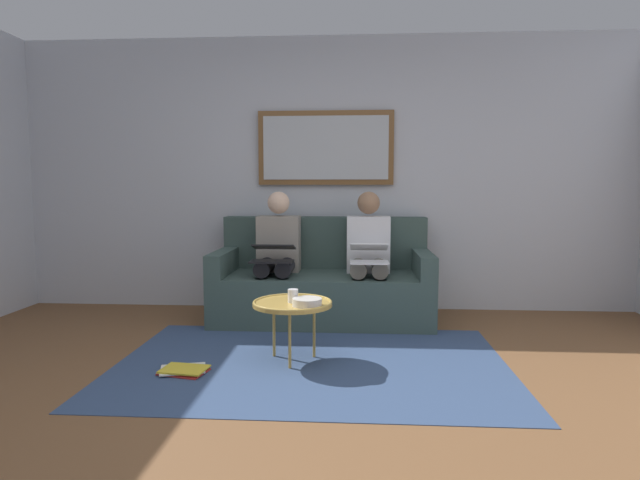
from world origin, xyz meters
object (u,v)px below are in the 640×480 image
person_left (368,252)px  laptop_black (273,253)px  framed_mirror (326,148)px  laptop_white (369,253)px  person_right (277,252)px  magazine_stack (184,370)px  coffee_table (293,304)px  cup (293,296)px  bowl (307,302)px  couch (323,284)px

person_left → laptop_black: (0.81, 0.25, 0.02)m
framed_mirror → laptop_black: 1.23m
laptop_white → person_right: (0.81, -0.24, -0.02)m
magazine_stack → person_right: bearing=-105.4°
coffee_table → person_right: size_ratio=0.47×
coffee_table → cup: bearing=119.9°
person_left → magazine_stack: 1.96m
cup → laptop_white: laptop_white is taller
bowl → laptop_white: laptop_white is taller
bowl → magazine_stack: bowl is taller
framed_mirror → laptop_white: framed_mirror is taller
person_right → laptop_black: size_ratio=3.20×
laptop_black → magazine_stack: bearing=71.6°
coffee_table → cup: cup is taller
couch → laptop_white: (-0.40, 0.30, 0.32)m
framed_mirror → cup: bearing=85.5°
coffee_table → person_left: person_left is taller
coffee_table → person_left: (-0.54, -1.15, 0.22)m
couch → laptop_white: size_ratio=5.16×
bowl → person_right: bearing=-73.2°
magazine_stack → laptop_black: bearing=-108.4°
person_left → laptop_white: person_left is taller
framed_mirror → bowl: (0.02, 1.71, -1.12)m
coffee_table → laptop_black: bearing=-73.3°
couch → framed_mirror: framed_mirror is taller
person_right → laptop_black: bearing=90.0°
person_left → person_right: size_ratio=1.00×
laptop_white → magazine_stack: bearing=44.9°
cup → magazine_stack: size_ratio=0.27×
couch → person_right: 0.51m
laptop_white → person_right: bearing=-16.3°
bowl → coffee_table: bearing=-44.0°
coffee_table → laptop_white: (-0.54, -0.91, 0.24)m
coffee_table → laptop_black: laptop_black is taller
framed_mirror → person_left: (-0.40, 0.46, -0.94)m
magazine_stack → cup: bearing=-157.4°
bowl → person_left: 1.34m
person_left → framed_mirror: bearing=-48.6°
person_right → laptop_black: 0.25m
cup → person_right: (0.28, -1.16, 0.16)m
person_right → cup: bearing=103.4°
framed_mirror → coffee_table: framed_mirror is taller
coffee_table → magazine_stack: (0.67, 0.29, -0.37)m
person_left → person_right: (0.81, 0.00, 0.00)m
framed_mirror → laptop_white: bearing=120.2°
laptop_black → magazine_stack: (0.40, 1.19, -0.61)m
coffee_table → laptop_white: bearing=-120.5°
coffee_table → bowl: bearing=136.0°
couch → cup: size_ratio=21.04×
coffee_table → person_left: 1.29m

